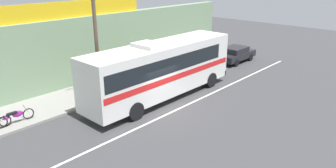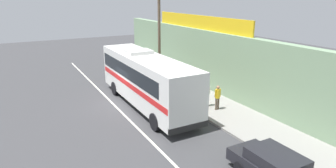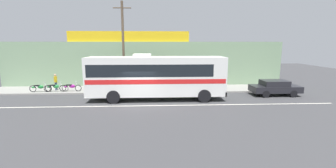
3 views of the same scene
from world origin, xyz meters
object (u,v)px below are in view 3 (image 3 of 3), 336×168
(motorcycle_black, at_px, (40,88))
(pedestrian_near_shop, at_px, (56,81))
(motorcycle_green, at_px, (71,87))
(pedestrian_far_right, at_px, (181,80))
(parked_car, at_px, (275,87))
(motorcycle_orange, at_px, (55,87))
(intercity_bus, at_px, (155,75))
(pedestrian_by_curb, at_px, (189,79))
(utility_pole, at_px, (123,46))

(motorcycle_black, distance_m, pedestrian_near_shop, 1.52)
(motorcycle_green, bearing_deg, pedestrian_near_shop, 156.14)
(motorcycle_green, relative_size, pedestrian_near_shop, 1.17)
(pedestrian_far_right, bearing_deg, pedestrian_near_shop, 178.53)
(parked_car, bearing_deg, motorcycle_black, 175.08)
(motorcycle_orange, bearing_deg, pedestrian_near_shop, 107.93)
(intercity_bus, relative_size, motorcycle_green, 6.05)
(parked_car, height_order, motorcycle_orange, parked_car)
(intercity_bus, distance_m, pedestrian_far_right, 4.37)
(pedestrian_far_right, height_order, pedestrian_near_shop, pedestrian_far_right)
(motorcycle_green, height_order, pedestrian_by_curb, pedestrian_by_curb)
(pedestrian_near_shop, bearing_deg, motorcycle_orange, -72.07)
(parked_car, height_order, motorcycle_green, parked_car)
(utility_pole, bearing_deg, pedestrian_by_curb, 10.50)
(motorcycle_green, height_order, motorcycle_black, same)
(motorcycle_green, height_order, pedestrian_far_right, pedestrian_far_right)
(intercity_bus, relative_size, pedestrian_near_shop, 7.08)
(motorcycle_orange, distance_m, pedestrian_near_shop, 0.97)
(motorcycle_green, bearing_deg, motorcycle_black, -176.65)
(parked_car, bearing_deg, pedestrian_near_shop, 172.24)
(motorcycle_orange, bearing_deg, parked_car, -5.62)
(motorcycle_orange, xyz_separation_m, pedestrian_far_right, (11.94, 0.49, 0.52))
(parked_car, distance_m, motorcycle_orange, 20.25)
(utility_pole, height_order, pedestrian_near_shop, utility_pole)
(parked_car, relative_size, pedestrian_near_shop, 2.70)
(intercity_bus, xyz_separation_m, pedestrian_far_right, (2.50, 3.45, -0.98))
(motorcycle_black, bearing_deg, parked_car, -4.92)
(pedestrian_near_shop, bearing_deg, motorcycle_black, -139.87)
(motorcycle_green, xyz_separation_m, pedestrian_near_shop, (-1.73, 0.77, 0.48))
(pedestrian_near_shop, bearing_deg, pedestrian_by_curb, -0.24)
(intercity_bus, xyz_separation_m, pedestrian_by_curb, (3.31, 3.71, -0.95))
(parked_car, bearing_deg, intercity_bus, -174.75)
(intercity_bus, relative_size, pedestrian_by_curb, 6.66)
(parked_car, distance_m, pedestrian_far_right, 8.58)
(intercity_bus, xyz_separation_m, motorcycle_orange, (-9.45, 2.97, -1.50))
(parked_car, height_order, motorcycle_black, parked_car)
(pedestrian_near_shop, bearing_deg, motorcycle_green, -23.86)
(pedestrian_by_curb, relative_size, pedestrian_near_shop, 1.06)
(pedestrian_by_curb, bearing_deg, parked_car, -20.24)
(pedestrian_by_curb, bearing_deg, motorcycle_green, -176.39)
(motorcycle_orange, bearing_deg, motorcycle_black, -174.54)
(pedestrian_far_right, bearing_deg, intercity_bus, -125.88)
(intercity_bus, distance_m, motorcycle_orange, 10.01)
(utility_pole, bearing_deg, pedestrian_near_shop, 169.98)
(pedestrian_by_curb, bearing_deg, pedestrian_near_shop, 179.76)
(intercity_bus, height_order, motorcycle_black, intercity_bus)
(motorcycle_orange, bearing_deg, utility_pole, -3.52)
(parked_car, height_order, pedestrian_near_shop, pedestrian_near_shop)
(utility_pole, relative_size, motorcycle_black, 4.24)
(utility_pole, xyz_separation_m, motorcycle_green, (-5.08, 0.44, -3.80))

